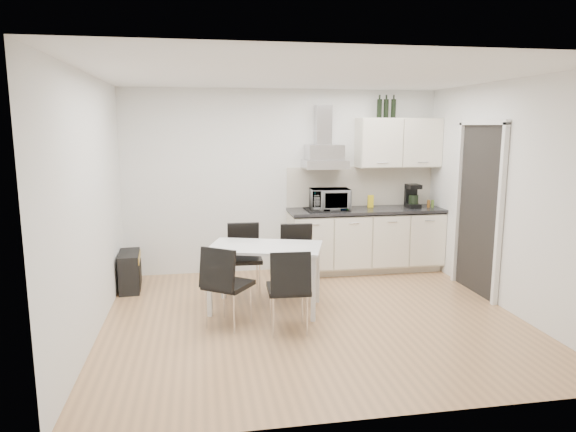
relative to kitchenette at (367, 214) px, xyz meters
name	(u,v)px	position (x,y,z in m)	size (l,w,h in m)	color
ground	(313,318)	(-1.19, -1.73, -0.83)	(4.50, 4.50, 0.00)	tan
wall_back	(283,182)	(-1.19, 0.27, 0.47)	(4.50, 0.10, 2.60)	white
wall_front	(379,244)	(-1.19, -3.73, 0.47)	(4.50, 0.10, 2.60)	white
wall_left	(91,207)	(-3.44, -1.73, 0.47)	(0.10, 4.00, 2.60)	white
wall_right	(508,197)	(1.06, -1.73, 0.47)	(0.10, 4.00, 2.60)	white
ceiling	(315,75)	(-1.19, -1.73, 1.77)	(4.50, 4.50, 0.00)	white
doorway	(477,211)	(1.02, -1.18, 0.22)	(0.08, 1.04, 2.10)	white
kitchenette	(367,214)	(0.00, 0.00, 0.00)	(2.22, 0.64, 2.52)	beige
dining_table	(265,254)	(-1.66, -1.36, -0.17)	(1.41, 1.05, 0.75)	white
chair_far_left	(245,260)	(-1.85, -0.78, -0.39)	(0.44, 0.50, 0.88)	black
chair_far_right	(298,261)	(-1.21, -0.96, -0.39)	(0.44, 0.50, 0.88)	black
chair_near_left	(228,286)	(-2.11, -1.79, -0.39)	(0.44, 0.50, 0.88)	black
chair_near_right	(288,290)	(-1.51, -2.03, -0.39)	(0.44, 0.50, 0.88)	black
guitar_amp	(130,271)	(-3.29, -0.35, -0.58)	(0.29, 0.60, 0.49)	black
floor_speaker	(219,263)	(-2.14, 0.17, -0.68)	(0.19, 0.16, 0.31)	black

